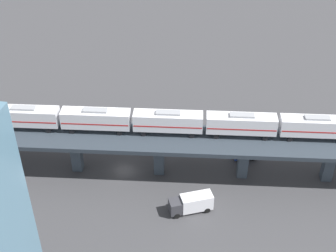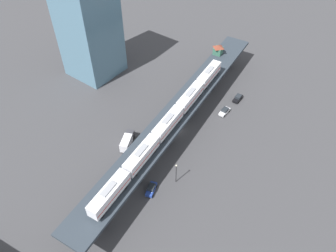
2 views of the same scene
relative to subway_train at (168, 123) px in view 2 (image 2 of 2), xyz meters
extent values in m
plane|color=#38383A|center=(2.26, -7.82, -10.43)|extent=(400.00, 400.00, 0.00)
cube|color=#283039|center=(2.26, -7.82, -2.94)|extent=(18.35, 92.37, 0.80)
cube|color=#333D47|center=(6.45, -46.10, -6.88)|extent=(1.99, 1.99, 7.09)
cube|color=#333D47|center=(4.82, -31.19, -6.88)|extent=(1.99, 1.99, 7.09)
cube|color=#333D47|center=(3.19, -16.27, -6.88)|extent=(1.99, 1.99, 7.09)
cube|color=#333D47|center=(1.56, -1.36, -6.88)|extent=(1.99, 1.99, 7.09)
cube|color=#333D47|center=(-0.07, 13.55, -6.88)|extent=(1.99, 1.99, 7.09)
cube|color=#333D47|center=(-1.70, 28.46, -6.88)|extent=(1.99, 1.99, 7.09)
cube|color=silver|center=(2.74, -25.05, 0.00)|extent=(4.09, 12.23, 3.10)
cube|color=#B21E1E|center=(2.74, -25.05, -0.30)|extent=(4.10, 12.00, 0.24)
cube|color=gray|center=(2.74, -25.05, 1.73)|extent=(1.85, 4.33, 0.36)
cylinder|color=black|center=(2.01, -29.36, -2.12)|extent=(0.31, 0.86, 0.84)
cylinder|color=black|center=(4.38, -29.10, -2.12)|extent=(0.31, 0.86, 0.84)
cylinder|color=black|center=(1.10, -21.00, -2.12)|extent=(0.31, 0.86, 0.84)
cylinder|color=black|center=(3.47, -20.75, -2.12)|extent=(0.31, 0.86, 0.84)
cube|color=silver|center=(1.37, -12.53, 0.00)|extent=(4.09, 12.23, 3.10)
cube|color=#B21E1E|center=(1.37, -12.53, -0.30)|extent=(4.10, 12.00, 0.24)
cube|color=gray|center=(1.37, -12.53, 1.73)|extent=(1.85, 4.33, 0.36)
cylinder|color=black|center=(0.64, -16.83, -2.12)|extent=(0.31, 0.86, 0.84)
cylinder|color=black|center=(3.01, -16.57, -2.12)|extent=(0.31, 0.86, 0.84)
cylinder|color=black|center=(-0.27, -8.48, -2.12)|extent=(0.31, 0.86, 0.84)
cylinder|color=black|center=(2.10, -8.22, -2.12)|extent=(0.31, 0.86, 0.84)
cube|color=silver|center=(0.00, 0.00, 0.00)|extent=(4.09, 12.23, 3.10)
cube|color=#B21E1E|center=(0.00, 0.00, -0.30)|extent=(4.10, 12.00, 0.24)
cube|color=gray|center=(0.00, 0.00, 1.73)|extent=(1.85, 4.33, 0.36)
cylinder|color=black|center=(-0.73, -4.30, -2.12)|extent=(0.31, 0.86, 0.84)
cylinder|color=black|center=(1.64, -4.05, -2.12)|extent=(0.31, 0.86, 0.84)
cylinder|color=black|center=(-1.64, 4.05, -2.12)|extent=(0.31, 0.86, 0.84)
cylinder|color=black|center=(0.73, 4.30, -2.12)|extent=(0.31, 0.86, 0.84)
cube|color=silver|center=(-1.37, 12.53, 0.00)|extent=(4.09, 12.23, 3.10)
cube|color=#B21E1E|center=(-1.37, 12.53, -0.30)|extent=(4.10, 12.00, 0.24)
cube|color=gray|center=(-1.37, 12.53, 1.73)|extent=(1.85, 4.33, 0.36)
cylinder|color=black|center=(-2.10, 8.22, -2.12)|extent=(0.31, 0.86, 0.84)
cylinder|color=black|center=(0.27, 8.48, -2.12)|extent=(0.31, 0.86, 0.84)
cylinder|color=black|center=(-3.01, 16.57, -2.12)|extent=(0.31, 0.86, 0.84)
cylinder|color=black|center=(-0.64, 16.83, -2.12)|extent=(0.31, 0.86, 0.84)
cube|color=silver|center=(-2.74, 25.05, 0.00)|extent=(4.09, 12.23, 3.10)
cube|color=#B21E1E|center=(-2.74, 25.05, -0.30)|extent=(4.10, 12.00, 0.24)
cube|color=gray|center=(-2.74, 25.05, 1.73)|extent=(1.85, 4.33, 0.36)
cylinder|color=black|center=(-3.47, 20.75, -2.12)|extent=(0.31, 0.86, 0.84)
cylinder|color=black|center=(-1.10, 21.00, -2.12)|extent=(0.31, 0.86, 0.84)
cylinder|color=black|center=(-4.38, 29.10, -2.12)|extent=(0.31, 0.86, 0.84)
cylinder|color=black|center=(-2.01, 29.36, -2.12)|extent=(0.31, 0.86, 0.84)
cube|color=#33604C|center=(8.23, -40.27, -1.29)|extent=(3.09, 3.09, 2.50)
pyramid|color=brown|center=(8.23, -40.27, 0.41)|extent=(3.55, 3.55, 0.90)
cube|color=#233D93|center=(-5.01, 13.91, -9.70)|extent=(3.13, 4.75, 0.80)
cube|color=#1E2328|center=(-4.96, 13.77, -8.92)|extent=(2.27, 2.61, 0.76)
cylinder|color=black|center=(-5.36, 12.28, -10.10)|extent=(0.44, 0.70, 0.66)
cylinder|color=black|center=(-3.74, 12.83, -10.10)|extent=(0.44, 0.70, 0.66)
cylinder|color=black|center=(-6.28, 14.98, -10.10)|extent=(0.44, 0.70, 0.66)
cylinder|color=black|center=(-4.67, 15.54, -10.10)|extent=(0.44, 0.70, 0.66)
cube|color=black|center=(-5.73, -31.11, -9.70)|extent=(1.91, 4.44, 0.80)
cube|color=#1E2328|center=(-5.73, -31.26, -8.92)|extent=(1.70, 2.24, 0.76)
cylinder|color=black|center=(-6.55, -32.56, -10.10)|extent=(0.26, 0.67, 0.66)
cylinder|color=black|center=(-4.84, -32.52, -10.10)|extent=(0.26, 0.67, 0.66)
cylinder|color=black|center=(-6.62, -29.70, -10.10)|extent=(0.26, 0.67, 0.66)
cylinder|color=black|center=(-4.92, -29.66, -10.10)|extent=(0.26, 0.67, 0.66)
cube|color=silver|center=(-5.41, -22.83, -9.70)|extent=(1.92, 4.45, 0.80)
cube|color=#1E2328|center=(-5.41, -22.98, -8.92)|extent=(1.70, 2.24, 0.76)
cylinder|color=black|center=(-6.30, -24.24, -10.10)|extent=(0.26, 0.67, 0.66)
cylinder|color=black|center=(-4.59, -24.28, -10.10)|extent=(0.26, 0.67, 0.66)
cylinder|color=black|center=(-6.23, -21.38, -10.10)|extent=(0.26, 0.67, 0.66)
cylinder|color=black|center=(-4.52, -21.42, -10.10)|extent=(0.26, 0.67, 0.66)
cube|color=#333338|center=(11.45, 3.19, -8.78)|extent=(2.83, 2.73, 2.30)
cube|color=silver|center=(9.97, 6.47, -8.58)|extent=(4.23, 5.69, 2.70)
cylinder|color=black|center=(10.55, 2.78, -9.93)|extent=(0.73, 1.06, 1.00)
cylinder|color=black|center=(12.35, 3.59, -9.93)|extent=(0.73, 1.06, 1.00)
cylinder|color=black|center=(8.39, 7.47, -9.93)|extent=(0.73, 1.06, 1.00)
cylinder|color=black|center=(10.28, 8.32, -9.93)|extent=(0.73, 1.06, 1.00)
cylinder|color=black|center=(-8.34, 7.77, -7.18)|extent=(0.20, 0.20, 6.50)
sphere|color=beige|center=(-8.34, 7.77, -3.71)|extent=(0.44, 0.44, 0.44)
cube|color=slate|center=(43.94, -15.15, 7.57)|extent=(16.00, 16.00, 36.00)
camera|label=1|loc=(65.47, 11.20, 45.94)|focal=50.00mm
camera|label=2|loc=(-36.70, 49.48, 60.42)|focal=35.00mm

